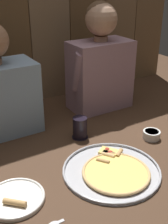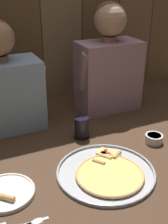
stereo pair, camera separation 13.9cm
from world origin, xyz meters
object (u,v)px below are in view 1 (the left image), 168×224
dinner_plate (15,198)px  diner_right (100,62)px  dipping_bowl (151,134)px  pizza_tray (113,170)px  drinking_glass (80,128)px

dinner_plate → diner_right: (0.75, 0.55, 0.28)m
dinner_plate → diner_right: bearing=36.1°
dipping_bowl → diner_right: 0.55m
pizza_tray → drinking_glass: (0.03, 0.33, 0.05)m
pizza_tray → dinner_plate: dinner_plate is taller
diner_right → pizza_tray: bearing=-118.8°
dinner_plate → diner_right: 0.97m
pizza_tray → dinner_plate: 0.42m
drinking_glass → diner_right: (0.30, 0.27, 0.24)m
dinner_plate → drinking_glass: (0.45, 0.28, 0.05)m
dinner_plate → dipping_bowl: dipping_bowl is taller
pizza_tray → diner_right: size_ratio=0.66×
dinner_plate → drinking_glass: drinking_glass is taller
diner_right → dinner_plate: bearing=-143.9°
drinking_glass → diner_right: diner_right is taller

